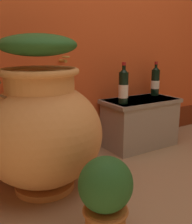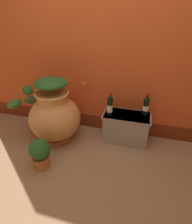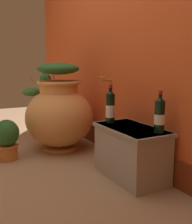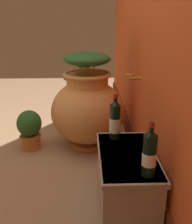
# 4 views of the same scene
# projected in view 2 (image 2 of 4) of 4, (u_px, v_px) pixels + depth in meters

# --- Properties ---
(ground_plane) EXTENTS (7.00, 7.00, 0.00)m
(ground_plane) POSITION_uv_depth(u_px,v_px,m) (71.00, 182.00, 1.84)
(ground_plane) COLOR #9E7A56
(back_wall) EXTENTS (4.40, 0.33, 2.60)m
(back_wall) POSITION_uv_depth(u_px,v_px,m) (100.00, 41.00, 2.24)
(back_wall) COLOR #D15123
(back_wall) RESTS_ON ground_plane
(terracotta_urn) EXTENTS (0.90, 0.70, 0.90)m
(terracotta_urn) POSITION_uv_depth(u_px,v_px,m) (54.00, 114.00, 2.34)
(terracotta_urn) COLOR #D68E4C
(terracotta_urn) RESTS_ON ground_plane
(stone_ledge) EXTENTS (0.63, 0.35, 0.41)m
(stone_ledge) POSITION_uv_depth(u_px,v_px,m) (126.00, 127.00, 2.40)
(stone_ledge) COLOR #9E9384
(stone_ledge) RESTS_ON ground_plane
(wine_bottle_left) EXTENTS (0.07, 0.07, 0.31)m
(wine_bottle_left) POSITION_uv_depth(u_px,v_px,m) (110.00, 106.00, 2.25)
(wine_bottle_left) COLOR black
(wine_bottle_left) RESTS_ON stone_ledge
(wine_bottle_middle) EXTENTS (0.07, 0.07, 0.30)m
(wine_bottle_middle) POSITION_uv_depth(u_px,v_px,m) (146.00, 106.00, 2.26)
(wine_bottle_middle) COLOR black
(wine_bottle_middle) RESTS_ON stone_ledge
(potted_shrub) EXTENTS (0.24, 0.23, 0.38)m
(potted_shrub) POSITION_uv_depth(u_px,v_px,m) (40.00, 153.00, 1.95)
(potted_shrub) COLOR #C17033
(potted_shrub) RESTS_ON ground_plane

